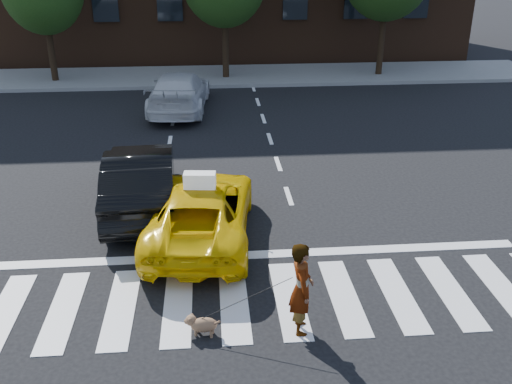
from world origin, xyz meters
TOP-DOWN VIEW (x-y plane):
  - ground at (0.00, 0.00)m, footprint 120.00×120.00m
  - crosswalk at (0.00, 0.00)m, footprint 13.00×2.40m
  - stop_line at (0.00, 1.60)m, footprint 12.00×0.30m
  - sidewalk_far at (0.00, 17.50)m, footprint 30.00×4.00m
  - taxi at (-0.57, 2.50)m, footprint 2.53×4.71m
  - black_sedan at (-2.00, 4.09)m, footprint 1.82×4.56m
  - white_suv at (-1.40, 12.33)m, footprint 2.39×5.05m
  - woman at (1.06, -0.87)m, footprint 0.41×0.61m
  - dog at (-0.58, -0.86)m, footprint 0.61×0.33m
  - taxi_sign at (-0.57, 2.30)m, footprint 0.67×0.34m

SIDE VIEW (x-z plane):
  - ground at x=0.00m, z-range 0.00..0.00m
  - crosswalk at x=0.00m, z-range 0.00..0.01m
  - stop_line at x=0.00m, z-range 0.00..0.01m
  - sidewalk_far at x=0.00m, z-range 0.00..0.15m
  - dog at x=-0.58m, z-range 0.03..0.38m
  - taxi at x=-0.57m, z-range 0.00..1.26m
  - white_suv at x=-1.40m, z-range 0.00..1.42m
  - black_sedan at x=-2.00m, z-range 0.00..1.48m
  - woman at x=1.06m, z-range 0.00..1.63m
  - taxi_sign at x=-0.57m, z-range 1.26..1.58m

